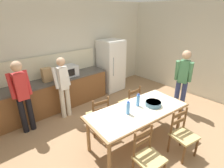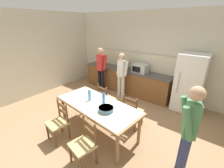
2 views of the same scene
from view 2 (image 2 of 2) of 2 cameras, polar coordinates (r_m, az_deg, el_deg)
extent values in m
plane|color=#9E7A56|center=(4.04, -3.33, -15.97)|extent=(8.32, 8.32, 0.00)
cube|color=beige|center=(5.56, 14.66, 10.73)|extent=(6.52, 0.12, 2.90)
cube|color=beige|center=(5.95, -28.74, 9.47)|extent=(0.12, 5.20, 2.90)
cube|color=brown|center=(5.81, 5.05, 1.27)|extent=(3.44, 0.62, 0.84)
cube|color=#4C4742|center=(5.67, 5.20, 5.42)|extent=(3.48, 0.66, 0.04)
cube|color=#B7BCC1|center=(6.10, -1.01, 6.77)|extent=(0.52, 0.38, 0.02)
cube|color=beige|center=(5.84, 6.95, 9.11)|extent=(3.44, 0.03, 0.60)
cube|color=white|center=(4.91, 27.38, 0.24)|extent=(0.75, 0.68, 1.72)
cube|color=white|center=(4.58, 26.51, -1.08)|extent=(0.72, 0.02, 1.66)
cylinder|color=#A5AAB2|center=(4.57, 23.93, 0.48)|extent=(0.02, 0.02, 0.60)
cube|color=#B2B7BC|center=(5.32, 10.68, 5.91)|extent=(0.50, 0.38, 0.30)
cube|color=black|center=(5.18, 9.19, 5.55)|extent=(0.30, 0.01, 0.19)
cube|color=tan|center=(5.59, 5.07, 7.32)|extent=(0.24, 0.16, 0.36)
cylinder|color=olive|center=(4.19, -17.90, -9.49)|extent=(0.07, 0.07, 0.74)
cylinder|color=olive|center=(2.98, 2.05, -23.33)|extent=(0.07, 0.07, 0.74)
cylinder|color=olive|center=(4.50, -10.09, -6.31)|extent=(0.07, 0.07, 0.74)
cylinder|color=olive|center=(3.41, 10.30, -16.79)|extent=(0.07, 0.07, 0.74)
cube|color=olive|center=(3.47, -5.72, -7.93)|extent=(2.17, 1.13, 0.04)
cube|color=beige|center=(3.46, -5.74, -7.59)|extent=(2.08, 1.08, 0.01)
cylinder|color=#4C8ED6|center=(3.58, -8.56, -4.39)|extent=(0.07, 0.07, 0.24)
cylinder|color=#2D51B2|center=(3.53, -8.69, -2.43)|extent=(0.04, 0.04, 0.03)
cylinder|color=#4C8ED6|center=(3.40, -3.21, -5.71)|extent=(0.07, 0.07, 0.24)
cylinder|color=#2D51B2|center=(3.34, -3.26, -3.66)|extent=(0.04, 0.04, 0.03)
cylinder|color=slate|center=(3.17, -2.29, -9.55)|extent=(0.32, 0.32, 0.09)
cylinder|color=slate|center=(3.15, -2.30, -9.01)|extent=(0.31, 0.31, 0.02)
cylinder|color=brown|center=(4.49, 1.31, -8.39)|extent=(0.04, 0.04, 0.41)
cylinder|color=brown|center=(4.72, -1.77, -6.76)|extent=(0.04, 0.04, 0.41)
cylinder|color=brown|center=(4.30, -1.97, -9.97)|extent=(0.04, 0.04, 0.41)
cylinder|color=brown|center=(4.53, -5.02, -8.17)|extent=(0.04, 0.04, 0.41)
cube|color=tan|center=(4.40, -1.90, -5.77)|extent=(0.48, 0.46, 0.04)
cylinder|color=brown|center=(4.06, -2.06, -4.30)|extent=(0.04, 0.04, 0.46)
cylinder|color=brown|center=(4.31, -5.23, -2.73)|extent=(0.04, 0.04, 0.46)
cube|color=brown|center=(4.13, -3.73, -1.88)|extent=(0.36, 0.08, 0.07)
cube|color=brown|center=(4.20, -3.68, -3.77)|extent=(0.36, 0.08, 0.07)
cylinder|color=brown|center=(3.22, -15.55, -24.18)|extent=(0.04, 0.04, 0.41)
cylinder|color=brown|center=(3.00, -12.00, -28.31)|extent=(0.04, 0.04, 0.41)
cylinder|color=brown|center=(3.32, -9.95, -21.79)|extent=(0.04, 0.04, 0.41)
cylinder|color=brown|center=(3.11, -6.02, -25.46)|extent=(0.04, 0.04, 0.41)
cube|color=tan|center=(2.99, -11.23, -21.95)|extent=(0.49, 0.47, 0.04)
cylinder|color=brown|center=(3.01, -10.57, -15.27)|extent=(0.04, 0.04, 0.46)
cylinder|color=brown|center=(2.77, -6.43, -18.84)|extent=(0.04, 0.04, 0.46)
cube|color=brown|center=(2.81, -8.76, -14.95)|extent=(0.36, 0.09, 0.07)
cube|color=brown|center=(2.90, -8.58, -17.34)|extent=(0.36, 0.09, 0.07)
cylinder|color=brown|center=(4.05, 11.41, -12.65)|extent=(0.04, 0.04, 0.41)
cylinder|color=brown|center=(4.20, 7.04, -10.99)|extent=(0.04, 0.04, 0.41)
cylinder|color=brown|center=(3.81, 8.84, -15.02)|extent=(0.04, 0.04, 0.41)
cylinder|color=brown|center=(3.96, 4.29, -13.13)|extent=(0.04, 0.04, 0.41)
cube|color=tan|center=(3.88, 8.07, -10.19)|extent=(0.44, 0.42, 0.04)
cylinder|color=brown|center=(3.54, 9.29, -8.89)|extent=(0.04, 0.04, 0.46)
cylinder|color=brown|center=(3.71, 4.49, -7.14)|extent=(0.04, 0.04, 0.46)
cube|color=brown|center=(3.56, 6.93, -6.21)|extent=(0.36, 0.04, 0.07)
cube|color=brown|center=(3.63, 6.82, -8.31)|extent=(0.36, 0.04, 0.07)
cylinder|color=brown|center=(3.86, -23.34, -16.27)|extent=(0.04, 0.04, 0.41)
cylinder|color=brown|center=(3.59, -20.84, -19.11)|extent=(0.04, 0.04, 0.41)
cylinder|color=brown|center=(3.96, -18.77, -14.46)|extent=(0.04, 0.04, 0.41)
cylinder|color=brown|center=(3.70, -15.97, -17.02)|extent=(0.04, 0.04, 0.41)
cube|color=tan|center=(3.64, -20.21, -13.89)|extent=(0.46, 0.44, 0.04)
cylinder|color=brown|center=(3.71, -19.68, -8.52)|extent=(0.04, 0.04, 0.46)
cylinder|color=brown|center=(3.43, -16.82, -10.83)|extent=(0.04, 0.04, 0.46)
cube|color=brown|center=(3.50, -18.56, -7.84)|extent=(0.36, 0.06, 0.07)
cube|color=brown|center=(3.58, -18.26, -9.95)|extent=(0.36, 0.06, 0.07)
cylinder|color=black|center=(5.90, -4.78, 1.54)|extent=(0.12, 0.12, 0.83)
cylinder|color=black|center=(5.80, -3.57, 1.20)|extent=(0.12, 0.12, 0.83)
cube|color=red|center=(5.64, -4.38, 8.08)|extent=(0.23, 0.19, 0.59)
sphere|color=tan|center=(5.55, -4.52, 12.47)|extent=(0.22, 0.22, 0.22)
cylinder|color=red|center=(5.78, -5.18, 8.69)|extent=(0.09, 0.22, 0.56)
cylinder|color=red|center=(5.58, -2.67, 8.24)|extent=(0.09, 0.22, 0.56)
cylinder|color=silver|center=(5.35, 2.72, -0.90)|extent=(0.12, 0.12, 0.79)
cylinder|color=silver|center=(5.27, 4.11, -1.31)|extent=(0.12, 0.12, 0.79)
cube|color=white|center=(5.08, 3.59, 5.87)|extent=(0.22, 0.18, 0.56)
sphere|color=tan|center=(4.98, 3.70, 10.47)|extent=(0.21, 0.21, 0.21)
cylinder|color=white|center=(5.20, 2.56, 6.58)|extent=(0.09, 0.21, 0.53)
cylinder|color=white|center=(5.04, 5.46, 5.98)|extent=(0.09, 0.21, 0.53)
cylinder|color=navy|center=(3.00, 25.49, -24.26)|extent=(0.13, 0.13, 0.84)
cylinder|color=navy|center=(3.12, 25.16, -22.10)|extent=(0.13, 0.13, 0.84)
cube|color=#478456|center=(2.63, 27.90, -11.94)|extent=(0.26, 0.28, 0.59)
sphere|color=tan|center=(2.43, 29.75, -3.19)|extent=(0.22, 0.22, 0.22)
cylinder|color=#478456|center=(2.47, 26.99, -13.40)|extent=(0.24, 0.16, 0.56)
cylinder|color=#478456|center=(2.74, 26.12, -9.51)|extent=(0.24, 0.16, 0.56)
camera|label=1|loc=(4.47, -51.55, 15.44)|focal=28.00mm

